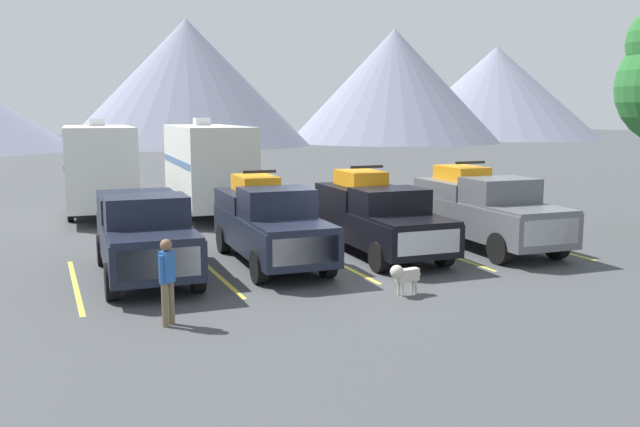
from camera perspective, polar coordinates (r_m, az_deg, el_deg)
ground_plane at (r=17.94m, az=2.31°, el=-4.61°), size 240.00×240.00×0.00m
pickup_truck_a at (r=17.39m, az=-14.64°, el=-1.55°), size 2.32×5.50×2.11m
pickup_truck_b at (r=18.41m, az=-4.37°, el=-0.67°), size 2.21×5.78×2.47m
pickup_truck_c at (r=19.56m, az=4.88°, el=-0.17°), size 2.34×5.55×2.52m
pickup_truck_d at (r=21.03m, az=13.76°, el=0.41°), size 2.35×5.77×2.57m
lot_stripe_a at (r=17.19m, az=-19.98°, el=-5.70°), size 0.12×5.50×0.01m
lot_stripe_b at (r=17.64m, az=-8.93°, el=-4.92°), size 0.12×5.50×0.01m
lot_stripe_c at (r=18.71m, az=1.19°, el=-4.04°), size 0.12×5.50×0.01m
lot_stripe_d at (r=20.29m, az=9.96°, el=-3.18°), size 0.12×5.50×0.01m
lot_stripe_e at (r=22.27m, az=17.30°, el=-2.40°), size 0.12×5.50×0.01m
camper_trailer_a at (r=27.63m, az=-18.15°, el=3.85°), size 2.79×7.26×3.86m
camper_trailer_b at (r=27.18m, az=-9.48°, el=4.10°), size 2.82×8.36×3.86m
person_a at (r=13.27m, az=-12.80°, el=-5.18°), size 0.32×0.31×1.70m
dog at (r=15.26m, az=7.02°, el=-5.14°), size 0.84×0.34×0.72m
mountain_ridge at (r=87.14m, az=-19.50°, el=10.10°), size 150.82×43.39×15.69m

